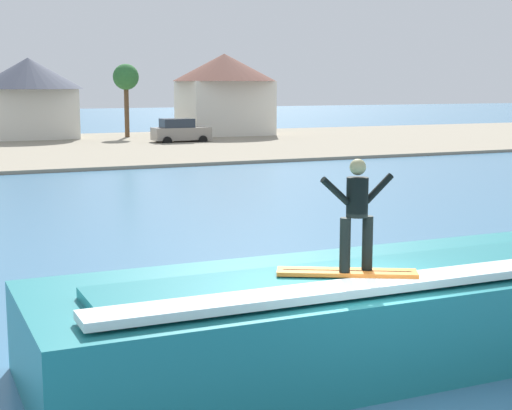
# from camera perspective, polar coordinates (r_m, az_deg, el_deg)

# --- Properties ---
(ground_plane) EXTENTS (260.00, 260.00, 0.00)m
(ground_plane) POSITION_cam_1_polar(r_m,az_deg,el_deg) (11.55, 7.41, -13.44)
(ground_plane) COLOR teal
(wave_crest) EXTENTS (10.80, 3.51, 1.57)m
(wave_crest) POSITION_cam_1_polar(r_m,az_deg,el_deg) (12.80, 8.28, -7.71)
(wave_crest) COLOR teal
(wave_crest) RESTS_ON ground_plane
(surfboard) EXTENTS (2.02, 1.35, 0.06)m
(surfboard) POSITION_cam_1_polar(r_m,az_deg,el_deg) (11.69, 6.65, -4.91)
(surfboard) COLOR orange
(surfboard) RESTS_ON wave_crest
(surfer) EXTENTS (1.22, 0.32, 1.66)m
(surfer) POSITION_cam_1_polar(r_m,az_deg,el_deg) (11.49, 7.39, -0.28)
(surfer) COLOR black
(surfer) RESTS_ON surfboard
(shoreline_bank) EXTENTS (120.00, 27.25, 0.18)m
(shoreline_bank) POSITION_cam_1_polar(r_m,az_deg,el_deg) (53.28, -17.91, 3.82)
(shoreline_bank) COLOR gray
(shoreline_bank) RESTS_ON ground_plane
(car_far_shore) EXTENTS (4.16, 2.02, 1.86)m
(car_far_shore) POSITION_cam_1_polar(r_m,az_deg,el_deg) (57.22, -5.56, 5.39)
(car_far_shore) COLOR gray
(car_far_shore) RESTS_ON ground_plane
(house_gabled_white) EXTENTS (8.56, 8.56, 6.79)m
(house_gabled_white) POSITION_cam_1_polar(r_m,az_deg,el_deg) (64.92, -2.32, 8.46)
(house_gabled_white) COLOR silver
(house_gabled_white) RESTS_ON ground_plane
(house_small_cottage) EXTENTS (8.22, 8.22, 6.33)m
(house_small_cottage) POSITION_cam_1_polar(r_m,az_deg,el_deg) (62.72, -16.23, 7.93)
(house_small_cottage) COLOR silver
(house_small_cottage) RESTS_ON ground_plane
(tree_short_bushy) EXTENTS (2.02, 2.02, 5.90)m
(tree_short_bushy) POSITION_cam_1_polar(r_m,az_deg,el_deg) (62.62, -9.48, 9.05)
(tree_short_bushy) COLOR brown
(tree_short_bushy) RESTS_ON ground_plane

